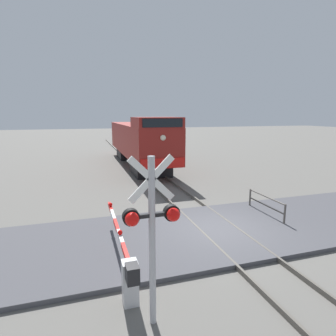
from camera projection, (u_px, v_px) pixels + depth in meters
The scene contains 8 objects.
ground_plane at pixel (218, 232), 10.63m from camera, with size 160.00×160.00×0.00m, color #605E59.
rail_track_left at pixel (201, 232), 10.41m from camera, with size 0.08×80.00×0.15m, color #59544C.
rail_track_right at pixel (235, 228), 10.83m from camera, with size 0.08×80.00×0.15m, color #59544C.
road_surface at pixel (218, 230), 10.62m from camera, with size 36.00×5.06×0.15m, color #47474C.
locomotive at pixel (139, 141), 23.97m from camera, with size 3.01×15.11×4.24m.
crossing_signal at pixel (152, 225), 5.58m from camera, with size 1.18×0.33×3.67m.
crossing_gate at pixel (126, 262), 7.06m from camera, with size 0.36×5.27×1.20m.
guard_railing at pixel (266, 203), 12.08m from camera, with size 0.08×2.46×0.95m.
Camera 1 is at (-4.83, -8.93, 4.44)m, focal length 29.65 mm.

